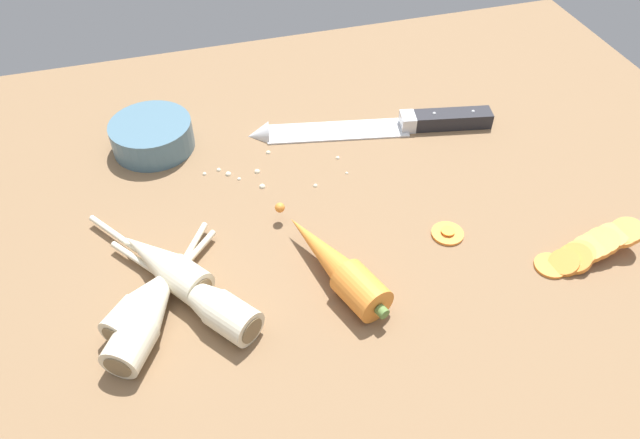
{
  "coord_description": "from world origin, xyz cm",
  "views": [
    {
      "loc": [
        -14.13,
        -50.53,
        51.48
      ],
      "look_at": [
        0.0,
        -2.0,
        1.5
      ],
      "focal_mm": 33.92,
      "sensor_mm": 36.0,
      "label": 1
    }
  ],
  "objects_px": {
    "whole_carrot": "(335,264)",
    "parsnip_mid_left": "(150,312)",
    "carrot_slice_stack": "(591,248)",
    "carrot_slice_stray_near": "(448,232)",
    "parsnip_front": "(150,298)",
    "chefs_knife": "(367,126)",
    "parsnip_mid_right": "(202,298)",
    "prep_bowl": "(152,135)",
    "parsnip_back": "(162,263)"
  },
  "relations": [
    {
      "from": "whole_carrot",
      "to": "prep_bowl",
      "type": "distance_m",
      "value": 0.34
    },
    {
      "from": "carrot_slice_stack",
      "to": "carrot_slice_stray_near",
      "type": "bearing_deg",
      "value": 151.17
    },
    {
      "from": "parsnip_mid_left",
      "to": "parsnip_mid_right",
      "type": "relative_size",
      "value": 1.03
    },
    {
      "from": "whole_carrot",
      "to": "parsnip_back",
      "type": "relative_size",
      "value": 1.13
    },
    {
      "from": "parsnip_front",
      "to": "parsnip_mid_right",
      "type": "relative_size",
      "value": 0.78
    },
    {
      "from": "parsnip_front",
      "to": "carrot_slice_stray_near",
      "type": "distance_m",
      "value": 0.34
    },
    {
      "from": "carrot_slice_stray_near",
      "to": "carrot_slice_stack",
      "type": "bearing_deg",
      "value": -28.83
    },
    {
      "from": "whole_carrot",
      "to": "parsnip_front",
      "type": "relative_size",
      "value": 1.35
    },
    {
      "from": "chefs_knife",
      "to": "prep_bowl",
      "type": "relative_size",
      "value": 3.16
    },
    {
      "from": "parsnip_mid_right",
      "to": "carrot_slice_stack",
      "type": "relative_size",
      "value": 1.39
    },
    {
      "from": "parsnip_mid_left",
      "to": "carrot_slice_stray_near",
      "type": "relative_size",
      "value": 4.87
    },
    {
      "from": "prep_bowl",
      "to": "parsnip_mid_right",
      "type": "bearing_deg",
      "value": -85.28
    },
    {
      "from": "parsnip_front",
      "to": "prep_bowl",
      "type": "distance_m",
      "value": 0.28
    },
    {
      "from": "prep_bowl",
      "to": "parsnip_front",
      "type": "bearing_deg",
      "value": -95.5
    },
    {
      "from": "whole_carrot",
      "to": "prep_bowl",
      "type": "bearing_deg",
      "value": 120.27
    },
    {
      "from": "parsnip_mid_right",
      "to": "parsnip_mid_left",
      "type": "bearing_deg",
      "value": -176.79
    },
    {
      "from": "prep_bowl",
      "to": "carrot_slice_stray_near",
      "type": "bearing_deg",
      "value": -40.09
    },
    {
      "from": "whole_carrot",
      "to": "parsnip_mid_left",
      "type": "bearing_deg",
      "value": -177.8
    },
    {
      "from": "whole_carrot",
      "to": "parsnip_front",
      "type": "height_order",
      "value": "whole_carrot"
    },
    {
      "from": "parsnip_mid_left",
      "to": "parsnip_mid_right",
      "type": "distance_m",
      "value": 0.05
    },
    {
      "from": "parsnip_mid_right",
      "to": "parsnip_back",
      "type": "bearing_deg",
      "value": 120.04
    },
    {
      "from": "parsnip_front",
      "to": "parsnip_mid_left",
      "type": "distance_m",
      "value": 0.02
    },
    {
      "from": "parsnip_front",
      "to": "parsnip_back",
      "type": "bearing_deg",
      "value": 69.19
    },
    {
      "from": "carrot_slice_stack",
      "to": "parsnip_front",
      "type": "bearing_deg",
      "value": 172.62
    },
    {
      "from": "parsnip_mid_left",
      "to": "parsnip_mid_right",
      "type": "bearing_deg",
      "value": 3.21
    },
    {
      "from": "parsnip_back",
      "to": "chefs_knife",
      "type": "bearing_deg",
      "value": 32.21
    },
    {
      "from": "chefs_knife",
      "to": "prep_bowl",
      "type": "xyz_separation_m",
      "value": [
        -0.29,
        0.04,
        0.01
      ]
    },
    {
      "from": "whole_carrot",
      "to": "carrot_slice_stack",
      "type": "relative_size",
      "value": 1.46
    },
    {
      "from": "carrot_slice_stack",
      "to": "chefs_knife",
      "type": "bearing_deg",
      "value": 118.42
    },
    {
      "from": "parsnip_mid_left",
      "to": "prep_bowl",
      "type": "bearing_deg",
      "value": 84.56
    },
    {
      "from": "whole_carrot",
      "to": "carrot_slice_stray_near",
      "type": "height_order",
      "value": "whole_carrot"
    },
    {
      "from": "parsnip_mid_right",
      "to": "parsnip_back",
      "type": "distance_m",
      "value": 0.07
    },
    {
      "from": "parsnip_mid_right",
      "to": "prep_bowl",
      "type": "bearing_deg",
      "value": 94.72
    },
    {
      "from": "chefs_knife",
      "to": "carrot_slice_stack",
      "type": "bearing_deg",
      "value": -61.58
    },
    {
      "from": "parsnip_front",
      "to": "carrot_slice_stray_near",
      "type": "xyz_separation_m",
      "value": [
        0.34,
        0.01,
        -0.02
      ]
    },
    {
      "from": "chefs_knife",
      "to": "parsnip_mid_left",
      "type": "height_order",
      "value": "parsnip_mid_left"
    },
    {
      "from": "parsnip_mid_right",
      "to": "carrot_slice_stray_near",
      "type": "distance_m",
      "value": 0.29
    },
    {
      "from": "carrot_slice_stack",
      "to": "parsnip_mid_right",
      "type": "bearing_deg",
      "value": 173.75
    },
    {
      "from": "parsnip_mid_right",
      "to": "carrot_slice_stray_near",
      "type": "xyz_separation_m",
      "value": [
        0.29,
        0.03,
        -0.02
      ]
    },
    {
      "from": "chefs_knife",
      "to": "parsnip_front",
      "type": "xyz_separation_m",
      "value": [
        -0.32,
        -0.24,
        0.01
      ]
    },
    {
      "from": "whole_carrot",
      "to": "parsnip_mid_left",
      "type": "distance_m",
      "value": 0.2
    },
    {
      "from": "whole_carrot",
      "to": "parsnip_mid_left",
      "type": "xyz_separation_m",
      "value": [
        -0.2,
        -0.01,
        -0.0
      ]
    },
    {
      "from": "parsnip_mid_left",
      "to": "parsnip_back",
      "type": "distance_m",
      "value": 0.07
    },
    {
      "from": "chefs_knife",
      "to": "carrot_slice_stray_near",
      "type": "xyz_separation_m",
      "value": [
        0.02,
        -0.22,
        -0.0
      ]
    },
    {
      "from": "chefs_knife",
      "to": "parsnip_mid_left",
      "type": "bearing_deg",
      "value": -141.74
    },
    {
      "from": "parsnip_mid_right",
      "to": "chefs_knife",
      "type": "bearing_deg",
      "value": 42.99
    },
    {
      "from": "parsnip_front",
      "to": "chefs_knife",
      "type": "bearing_deg",
      "value": 36.32
    },
    {
      "from": "carrot_slice_stray_near",
      "to": "parsnip_front",
      "type": "bearing_deg",
      "value": -177.67
    },
    {
      "from": "chefs_knife",
      "to": "parsnip_mid_left",
      "type": "distance_m",
      "value": 0.41
    },
    {
      "from": "parsnip_mid_right",
      "to": "carrot_slice_stack",
      "type": "bearing_deg",
      "value": -6.25
    }
  ]
}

